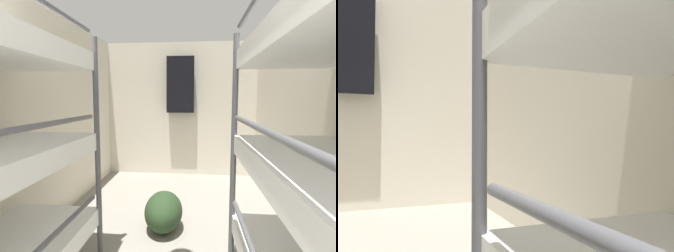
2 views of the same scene
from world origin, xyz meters
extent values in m
cube|color=beige|center=(-1.26, 2.40, 1.11)|extent=(0.06, 4.92, 2.21)
cube|color=beige|center=(0.00, 4.83, 1.11)|extent=(2.59, 0.06, 2.21)
cylinder|color=#4C4C51|center=(-0.54, 2.41, 0.88)|extent=(0.04, 0.04, 1.77)
cylinder|color=#4C4C51|center=(-0.54, 1.49, 1.16)|extent=(0.03, 1.60, 0.03)
cylinder|color=#4C4C51|center=(0.54, 2.41, 0.88)|extent=(0.04, 0.04, 1.77)
cylinder|color=#4C4C51|center=(0.54, 1.49, 1.16)|extent=(0.03, 1.60, 0.03)
ellipsoid|color=#23381E|center=(-0.06, 2.87, 0.19)|extent=(0.37, 0.55, 0.37)
cube|color=black|center=(0.00, 4.68, 1.51)|extent=(0.44, 0.12, 0.90)
camera|label=1|loc=(0.24, 0.40, 1.30)|focal=28.00mm
camera|label=2|loc=(0.27, 1.51, 0.67)|focal=35.00mm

